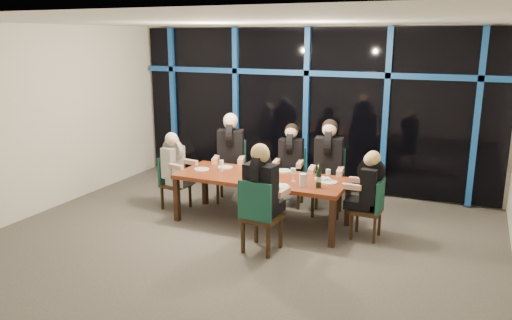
# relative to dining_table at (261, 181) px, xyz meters

# --- Properties ---
(room) EXTENTS (7.04, 7.00, 3.02)m
(room) POSITION_rel_dining_table_xyz_m (0.00, -0.80, 1.34)
(room) COLOR #5D5852
(room) RESTS_ON ground
(window_wall) EXTENTS (6.86, 0.43, 2.94)m
(window_wall) POSITION_rel_dining_table_xyz_m (0.01, 2.13, 0.87)
(window_wall) COLOR black
(window_wall) RESTS_ON ground
(dining_table) EXTENTS (2.60, 1.00, 0.75)m
(dining_table) POSITION_rel_dining_table_xyz_m (0.00, 0.00, 0.00)
(dining_table) COLOR brown
(dining_table) RESTS_ON ground
(chair_far_left) EXTENTS (0.62, 0.62, 1.05)m
(chair_far_left) POSITION_rel_dining_table_xyz_m (-0.94, 0.86, -0.10)
(chair_far_left) COLOR black
(chair_far_left) RESTS_ON ground
(chair_far_mid) EXTENTS (0.51, 0.51, 0.96)m
(chair_far_mid) POSITION_rel_dining_table_xyz_m (0.10, 1.05, -0.15)
(chair_far_mid) COLOR black
(chair_far_mid) RESTS_ON ground
(chair_far_right) EXTENTS (0.55, 0.55, 1.06)m
(chair_far_right) POSITION_rel_dining_table_xyz_m (0.80, 0.87, -0.09)
(chair_far_right) COLOR black
(chair_far_right) RESTS_ON ground
(chair_end_left) EXTENTS (0.46, 0.46, 0.88)m
(chair_end_left) POSITION_rel_dining_table_xyz_m (-1.65, 0.06, -0.19)
(chair_end_left) COLOR black
(chair_end_left) RESTS_ON ground
(chair_end_right) EXTENTS (0.42, 0.42, 0.87)m
(chair_end_right) POSITION_rel_dining_table_xyz_m (1.67, 0.08, -0.19)
(chair_end_right) COLOR black
(chair_end_right) RESTS_ON ground
(chair_near_mid) EXTENTS (0.50, 0.50, 1.01)m
(chair_near_mid) POSITION_rel_dining_table_xyz_m (0.40, -1.02, -0.12)
(chair_near_mid) COLOR black
(chair_near_mid) RESTS_ON ground
(diner_far_left) EXTENTS (0.63, 0.72, 1.02)m
(diner_far_left) POSITION_rel_dining_table_xyz_m (-0.91, 0.77, 0.32)
(diner_far_left) COLOR black
(diner_far_left) RESTS_ON ground
(diner_far_mid) EXTENTS (0.51, 0.63, 0.93)m
(diner_far_mid) POSITION_rel_dining_table_xyz_m (0.12, 0.97, 0.23)
(diner_far_mid) COLOR black
(diner_far_mid) RESTS_ON ground
(diner_far_right) EXTENTS (0.56, 0.69, 1.03)m
(diner_far_right) POSITION_rel_dining_table_xyz_m (0.81, 0.78, 0.32)
(diner_far_right) COLOR black
(diner_far_right) RESTS_ON ground
(diner_end_left) EXTENTS (0.58, 0.47, 0.86)m
(diner_end_left) POSITION_rel_dining_table_xyz_m (-1.58, 0.05, 0.16)
(diner_end_left) COLOR black
(diner_end_left) RESTS_ON ground
(diner_end_right) EXTENTS (0.55, 0.44, 0.85)m
(diner_end_right) POSITION_rel_dining_table_xyz_m (1.59, 0.08, 0.16)
(diner_end_right) COLOR black
(diner_end_right) RESTS_ON ground
(diner_near_mid) EXTENTS (0.52, 0.65, 0.99)m
(diner_near_mid) POSITION_rel_dining_table_xyz_m (0.41, -0.93, 0.28)
(diner_near_mid) COLOR black
(diner_near_mid) RESTS_ON ground
(plate_far_left) EXTENTS (0.24, 0.24, 0.01)m
(plate_far_left) POSITION_rel_dining_table_xyz_m (-0.74, 0.23, 0.08)
(plate_far_left) COLOR white
(plate_far_left) RESTS_ON dining_table
(plate_far_mid) EXTENTS (0.24, 0.24, 0.01)m
(plate_far_mid) POSITION_rel_dining_table_xyz_m (0.20, 0.41, 0.08)
(plate_far_mid) COLOR white
(plate_far_mid) RESTS_ON dining_table
(plate_far_right) EXTENTS (0.24, 0.24, 0.01)m
(plate_far_right) POSITION_rel_dining_table_xyz_m (0.89, 0.22, 0.08)
(plate_far_right) COLOR white
(plate_far_right) RESTS_ON dining_table
(plate_end_left) EXTENTS (0.24, 0.24, 0.01)m
(plate_end_left) POSITION_rel_dining_table_xyz_m (-1.02, -0.03, 0.08)
(plate_end_left) COLOR white
(plate_end_left) RESTS_ON dining_table
(plate_end_right) EXTENTS (0.24, 0.24, 0.01)m
(plate_end_right) POSITION_rel_dining_table_xyz_m (1.03, 0.09, 0.08)
(plate_end_right) COLOR white
(plate_end_right) RESTS_ON dining_table
(plate_near_mid) EXTENTS (0.24, 0.24, 0.01)m
(plate_near_mid) POSITION_rel_dining_table_xyz_m (0.45, -0.37, 0.08)
(plate_near_mid) COLOR white
(plate_near_mid) RESTS_ON dining_table
(wine_bottle) EXTENTS (0.08, 0.08, 0.34)m
(wine_bottle) POSITION_rel_dining_table_xyz_m (0.96, -0.20, 0.20)
(wine_bottle) COLOR black
(wine_bottle) RESTS_ON dining_table
(water_pitcher) EXTENTS (0.11, 0.10, 0.18)m
(water_pitcher) POSITION_rel_dining_table_xyz_m (0.74, -0.24, 0.16)
(water_pitcher) COLOR silver
(water_pitcher) RESTS_ON dining_table
(tea_light) EXTENTS (0.05, 0.05, 0.03)m
(tea_light) POSITION_rel_dining_table_xyz_m (-0.04, -0.20, 0.08)
(tea_light) COLOR #FBA44B
(tea_light) RESTS_ON dining_table
(wine_glass_a) EXTENTS (0.06, 0.06, 0.16)m
(wine_glass_a) POSITION_rel_dining_table_xyz_m (-0.26, -0.04, 0.19)
(wine_glass_a) COLOR silver
(wine_glass_a) RESTS_ON dining_table
(wine_glass_b) EXTENTS (0.06, 0.06, 0.16)m
(wine_glass_b) POSITION_rel_dining_table_xyz_m (0.17, 0.17, 0.18)
(wine_glass_b) COLOR white
(wine_glass_b) RESTS_ON dining_table
(wine_glass_c) EXTENTS (0.08, 0.08, 0.20)m
(wine_glass_c) POSITION_rel_dining_table_xyz_m (0.53, -0.05, 0.21)
(wine_glass_c) COLOR silver
(wine_glass_c) RESTS_ON dining_table
(wine_glass_d) EXTENTS (0.07, 0.07, 0.17)m
(wine_glass_d) POSITION_rel_dining_table_xyz_m (-0.69, 0.03, 0.20)
(wine_glass_d) COLOR silver
(wine_glass_d) RESTS_ON dining_table
(wine_glass_e) EXTENTS (0.07, 0.07, 0.18)m
(wine_glass_e) POSITION_rel_dining_table_xyz_m (1.00, 0.15, 0.20)
(wine_glass_e) COLOR silver
(wine_glass_e) RESTS_ON dining_table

